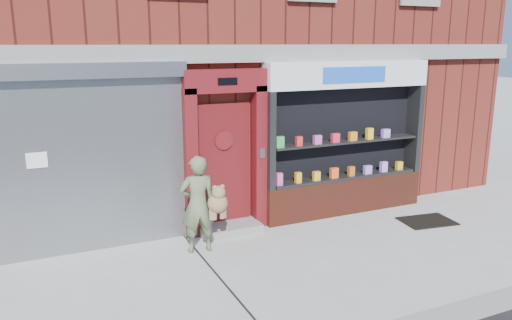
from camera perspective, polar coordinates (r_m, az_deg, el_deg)
ground at (r=8.00m, az=6.74°, el=-11.46°), size 80.00×80.00×0.00m
building at (r=12.78m, az=-7.41°, el=16.13°), size 12.00×8.16×8.00m
shutter_bay at (r=8.30m, az=-18.35°, el=1.37°), size 3.10×0.30×3.04m
red_door_bay at (r=8.81m, az=-3.50°, el=0.94°), size 1.52×0.58×2.90m
pharmacy_bay at (r=9.94m, az=10.14°, el=1.68°), size 3.50×0.41×3.00m
woman at (r=8.08m, az=-6.39°, el=-5.02°), size 0.75×0.54×1.60m
doormat at (r=10.14m, az=18.96°, el=-6.62°), size 1.06×0.81×0.02m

